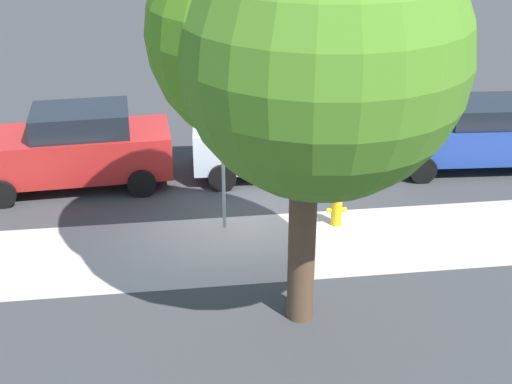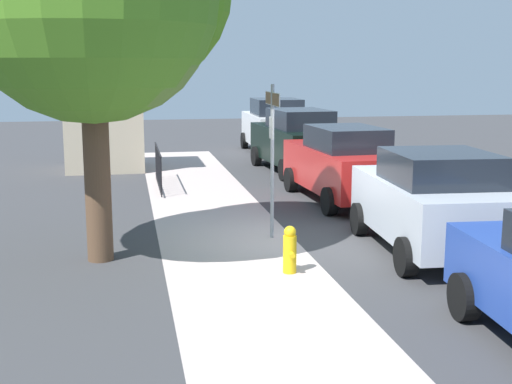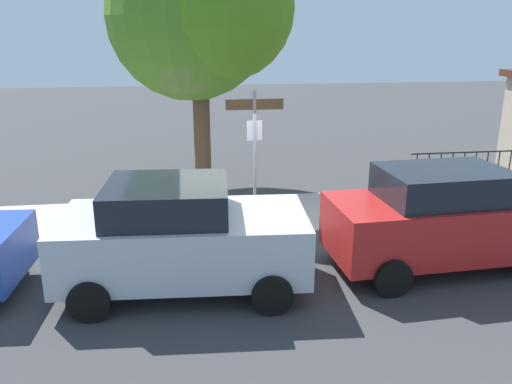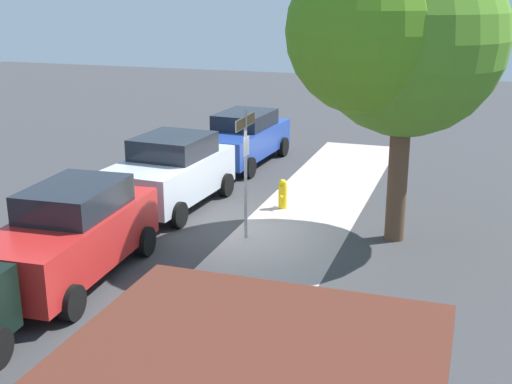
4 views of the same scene
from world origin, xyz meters
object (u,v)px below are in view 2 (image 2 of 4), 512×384
object	(u,v)px
street_sign	(272,133)
fire_hydrant	(290,250)
car_silver	(434,201)
car_white	(275,126)
car_black	(297,141)
car_red	(343,164)
utility_shed	(105,122)

from	to	relation	value
street_sign	fire_hydrant	world-z (taller)	street_sign
street_sign	car_silver	xyz separation A→B (m)	(-1.58, -2.62, -1.12)
street_sign	car_white	size ratio (longest dim) A/B	0.68
street_sign	fire_hydrant	bearing A→B (deg)	175.11
fire_hydrant	car_black	bearing A→B (deg)	-14.71
street_sign	car_black	xyz separation A→B (m)	(8.01, -2.52, -1.07)
street_sign	fire_hydrant	xyz separation A→B (m)	(-2.32, 0.20, -1.67)
street_sign	car_white	world-z (taller)	street_sign
car_silver	car_red	world-z (taller)	car_red
car_red	car_white	world-z (taller)	car_white
car_white	utility_shed	world-z (taller)	utility_shed
car_black	car_red	bearing A→B (deg)	174.98
car_white	utility_shed	xyz separation A→B (m)	(-3.13, 6.25, 0.48)
car_silver	utility_shed	xyz separation A→B (m)	(11.27, 6.02, 0.58)
car_silver	car_red	distance (m)	4.80
utility_shed	fire_hydrant	xyz separation A→B (m)	(-12.01, -3.20, -1.13)
utility_shed	fire_hydrant	world-z (taller)	utility_shed
car_white	fire_hydrant	world-z (taller)	car_white
car_white	fire_hydrant	xyz separation A→B (m)	(-15.14, 3.05, -0.64)
car_silver	fire_hydrant	bearing A→B (deg)	108.31
car_white	car_silver	bearing A→B (deg)	179.83
street_sign	fire_hydrant	size ratio (longest dim) A/B	3.81
street_sign	car_black	bearing A→B (deg)	-17.43
car_black	utility_shed	world-z (taller)	utility_shed
car_red	street_sign	bearing A→B (deg)	139.66
car_silver	street_sign	bearing A→B (deg)	62.50
street_sign	car_red	size ratio (longest dim) A/B	0.65
car_red	car_black	size ratio (longest dim) A/B	0.95
street_sign	car_black	world-z (taller)	street_sign
car_silver	car_white	distance (m)	14.40
car_white	fire_hydrant	size ratio (longest dim) A/B	5.56
car_red	utility_shed	bearing A→B (deg)	39.10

